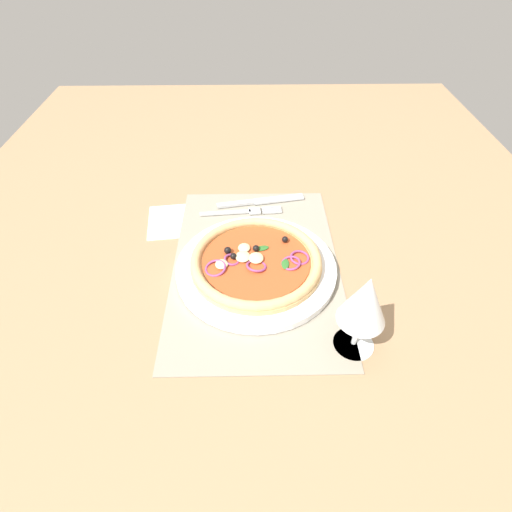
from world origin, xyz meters
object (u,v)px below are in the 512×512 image
object	(u,v)px
pizza	(254,261)
fork	(246,212)
knife	(262,201)
plate	(254,268)
wine_glass	(365,302)
napkin	(173,221)

from	to	relation	value
pizza	fork	world-z (taller)	pizza
fork	knife	world-z (taller)	knife
plate	fork	xyz separation A→B (cm)	(-18.25, -1.54, -0.49)
fork	wine_glass	distance (cm)	39.86
plate	pizza	world-z (taller)	pizza
pizza	wine_glass	bearing A→B (deg)	43.29
fork	pizza	bearing A→B (deg)	-89.91
knife	wine_glass	bearing A→B (deg)	-81.18
napkin	wine_glass	bearing A→B (deg)	45.37
pizza	napkin	distance (cm)	23.49
plate	knife	size ratio (longest dim) A/B	1.49
plate	knife	world-z (taller)	plate
plate	napkin	bearing A→B (deg)	-132.61
wine_glass	napkin	size ratio (longest dim) A/B	1.26
knife	napkin	world-z (taller)	knife
plate	knife	distance (cm)	22.27
pizza	fork	size ratio (longest dim) A/B	1.34
fork	napkin	size ratio (longest dim) A/B	1.53
pizza	knife	size ratio (longest dim) A/B	1.21
pizza	napkin	xyz separation A→B (cm)	(-15.80, -17.17, -2.71)
pizza	knife	distance (cm)	22.38
plate	napkin	xyz separation A→B (cm)	(-15.80, -17.18, -0.93)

